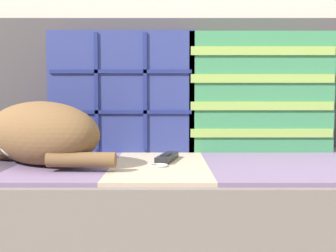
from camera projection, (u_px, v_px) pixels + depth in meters
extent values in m
cube|color=#3D3838|center=(203.00, 251.00, 1.27)|extent=(2.16, 0.79, 0.17)
cube|color=#6B605B|center=(204.00, 192.00, 1.26)|extent=(2.12, 0.77, 0.19)
cube|color=slate|center=(75.00, 160.00, 1.23)|extent=(0.25, 0.69, 0.01)
cube|color=tan|center=(161.00, 160.00, 1.23)|extent=(0.25, 0.69, 0.01)
cube|color=slate|center=(248.00, 160.00, 1.23)|extent=(0.25, 0.69, 0.01)
cube|color=slate|center=(334.00, 160.00, 1.23)|extent=(0.25, 0.69, 0.01)
cube|color=#474242|center=(197.00, 84.00, 1.56)|extent=(2.12, 0.14, 0.46)
cube|color=navy|center=(124.00, 92.00, 1.41)|extent=(0.47, 0.13, 0.39)
cube|color=navy|center=(122.00, 112.00, 1.35)|extent=(0.45, 0.01, 0.01)
cube|color=navy|center=(97.00, 92.00, 1.35)|extent=(0.01, 0.01, 0.38)
cube|color=navy|center=(121.00, 71.00, 1.34)|extent=(0.45, 0.01, 0.01)
cube|color=navy|center=(146.00, 92.00, 1.35)|extent=(0.01, 0.01, 0.38)
cube|color=#3D8956|center=(259.00, 92.00, 1.41)|extent=(0.47, 0.13, 0.39)
cube|color=#93B751|center=(262.00, 133.00, 1.36)|extent=(0.46, 0.01, 0.03)
cube|color=#93B751|center=(263.00, 106.00, 1.35)|extent=(0.46, 0.01, 0.03)
cube|color=#93B751|center=(263.00, 78.00, 1.34)|extent=(0.46, 0.01, 0.03)
cube|color=#93B751|center=(264.00, 51.00, 1.34)|extent=(0.46, 0.01, 0.03)
ellipsoid|color=brown|center=(42.00, 133.00, 1.12)|extent=(0.42, 0.35, 0.17)
sphere|color=brown|center=(4.00, 142.00, 1.20)|extent=(0.10, 0.10, 0.10)
sphere|color=white|center=(0.00, 145.00, 1.17)|extent=(0.06, 0.06, 0.06)
ellipsoid|color=white|center=(21.00, 144.00, 1.09)|extent=(0.11, 0.05, 0.08)
cylinder|color=brown|center=(82.00, 160.00, 1.01)|extent=(0.17, 0.04, 0.04)
cone|color=brown|center=(11.00, 121.00, 1.22)|extent=(0.04, 0.04, 0.04)
cube|color=black|center=(168.00, 158.00, 1.19)|extent=(0.07, 0.16, 0.02)
cube|color=black|center=(167.00, 154.00, 1.18)|extent=(0.03, 0.06, 0.00)
cube|color=black|center=(173.00, 154.00, 1.26)|extent=(0.03, 0.01, 0.02)
torus|color=silver|center=(159.00, 165.00, 1.10)|extent=(0.06, 0.06, 0.01)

